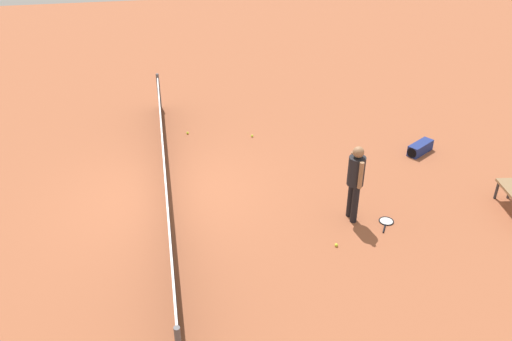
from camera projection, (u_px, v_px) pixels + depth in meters
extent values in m
plane|color=#9E5638|center=(167.00, 195.00, 11.77)|extent=(40.00, 40.00, 0.00)
cylinder|color=#4C4C51|center=(159.00, 91.00, 15.73)|extent=(0.09, 0.09, 1.07)
cube|color=black|center=(166.00, 177.00, 11.54)|extent=(10.00, 0.02, 0.91)
cube|color=white|center=(164.00, 158.00, 11.30)|extent=(10.00, 0.04, 0.06)
cylinder|color=black|center=(351.00, 199.00, 10.86)|extent=(0.15, 0.15, 0.85)
cylinder|color=black|center=(355.00, 204.00, 10.68)|extent=(0.15, 0.15, 0.85)
cylinder|color=black|center=(356.00, 171.00, 10.40)|extent=(0.36, 0.36, 0.62)
cylinder|color=#9E704C|center=(352.00, 165.00, 10.57)|extent=(0.09, 0.09, 0.58)
cylinder|color=#9E704C|center=(361.00, 175.00, 10.21)|extent=(0.09, 0.09, 0.58)
sphere|color=#9E704C|center=(358.00, 152.00, 10.18)|extent=(0.24, 0.24, 0.23)
torus|color=black|center=(386.00, 221.00, 10.88)|extent=(0.43, 0.43, 0.02)
cylinder|color=silver|center=(386.00, 221.00, 10.88)|extent=(0.37, 0.37, 0.00)
cylinder|color=black|center=(384.00, 229.00, 10.65)|extent=(0.26, 0.17, 0.03)
sphere|color=#C6E033|center=(252.00, 136.00, 14.24)|extent=(0.07, 0.07, 0.07)
sphere|color=#C6E033|center=(336.00, 245.00, 10.16)|extent=(0.07, 0.07, 0.07)
sphere|color=#C6E033|center=(188.00, 133.00, 14.40)|extent=(0.07, 0.07, 0.07)
cylinder|color=#333338|center=(510.00, 190.00, 11.55)|extent=(0.07, 0.07, 0.42)
cylinder|color=#333338|center=(497.00, 190.00, 11.53)|extent=(0.07, 0.07, 0.42)
cube|color=navy|center=(420.00, 148.00, 13.41)|extent=(0.67, 0.83, 0.28)
cylinder|color=black|center=(413.00, 152.00, 13.21)|extent=(0.28, 0.23, 0.27)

